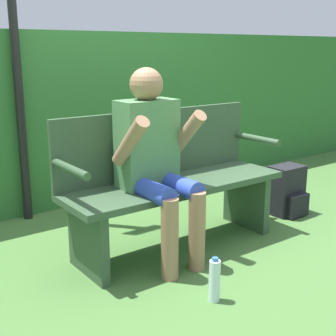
# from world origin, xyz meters

# --- Properties ---
(ground_plane) EXTENTS (40.00, 40.00, 0.00)m
(ground_plane) POSITION_xyz_m (0.00, 0.00, 0.00)
(ground_plane) COLOR #426B33
(hedge_back) EXTENTS (12.00, 0.37, 1.56)m
(hedge_back) POSITION_xyz_m (0.00, 1.48, 0.78)
(hedge_back) COLOR #2D662D
(hedge_back) RESTS_ON ground
(park_bench) EXTENTS (1.65, 0.50, 0.98)m
(park_bench) POSITION_xyz_m (0.00, 0.07, 0.49)
(park_bench) COLOR #334C33
(park_bench) RESTS_ON ground
(person_seated) EXTENTS (0.53, 0.57, 1.29)m
(person_seated) POSITION_xyz_m (-0.21, -0.04, 0.73)
(person_seated) COLOR #4C7F4C
(person_seated) RESTS_ON ground
(backpack) EXTENTS (0.29, 0.27, 0.43)m
(backpack) POSITION_xyz_m (1.21, -0.00, 0.20)
(backpack) COLOR black
(backpack) RESTS_ON ground
(water_bottle) EXTENTS (0.06, 0.06, 0.27)m
(water_bottle) POSITION_xyz_m (-0.28, -0.72, 0.13)
(water_bottle) COLOR silver
(water_bottle) RESTS_ON ground
(signpost) EXTENTS (0.31, 0.09, 2.97)m
(signpost) POSITION_xyz_m (-0.65, 1.23, 1.64)
(signpost) COLOR black
(signpost) RESTS_ON ground
(parked_car) EXTENTS (2.34, 4.71, 1.38)m
(parked_car) POSITION_xyz_m (3.16, 9.70, 0.66)
(parked_car) COLOR black
(parked_car) RESTS_ON ground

